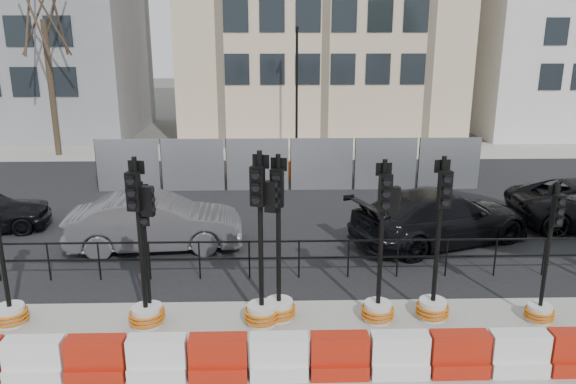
{
  "coord_description": "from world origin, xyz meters",
  "views": [
    {
      "loc": [
        -0.59,
        -11.36,
        5.86
      ],
      "look_at": [
        -0.22,
        3.0,
        1.69
      ],
      "focal_mm": 35.0,
      "sensor_mm": 36.0,
      "label": 1
    }
  ],
  "objects_px": {
    "traffic_signal_a": "(7,293)",
    "traffic_signal_d": "(262,286)",
    "car_c": "(441,217)",
    "traffic_signal_h": "(542,294)"
  },
  "relations": [
    {
      "from": "traffic_signal_a",
      "to": "traffic_signal_h",
      "type": "height_order",
      "value": "traffic_signal_a"
    },
    {
      "from": "traffic_signal_a",
      "to": "traffic_signal_d",
      "type": "height_order",
      "value": "traffic_signal_d"
    },
    {
      "from": "traffic_signal_h",
      "to": "car_c",
      "type": "bearing_deg",
      "value": 86.97
    },
    {
      "from": "traffic_signal_d",
      "to": "car_c",
      "type": "bearing_deg",
      "value": 61.37
    },
    {
      "from": "traffic_signal_a",
      "to": "traffic_signal_d",
      "type": "xyz_separation_m",
      "value": [
        5.17,
        -0.12,
        0.15
      ]
    },
    {
      "from": "traffic_signal_d",
      "to": "car_c",
      "type": "relative_size",
      "value": 0.64
    },
    {
      "from": "traffic_signal_a",
      "to": "car_c",
      "type": "bearing_deg",
      "value": 30.96
    },
    {
      "from": "traffic_signal_a",
      "to": "car_c",
      "type": "xyz_separation_m",
      "value": [
        10.13,
        4.38,
        0.05
      ]
    },
    {
      "from": "traffic_signal_d",
      "to": "car_c",
      "type": "xyz_separation_m",
      "value": [
        4.96,
        4.5,
        -0.1
      ]
    },
    {
      "from": "traffic_signal_a",
      "to": "traffic_signal_d",
      "type": "relative_size",
      "value": 0.95
    }
  ]
}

